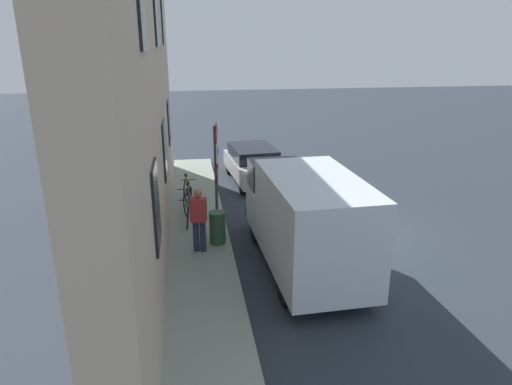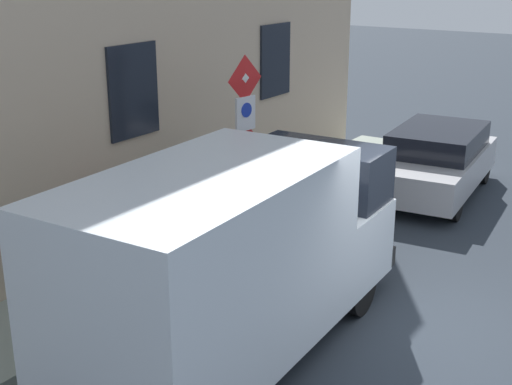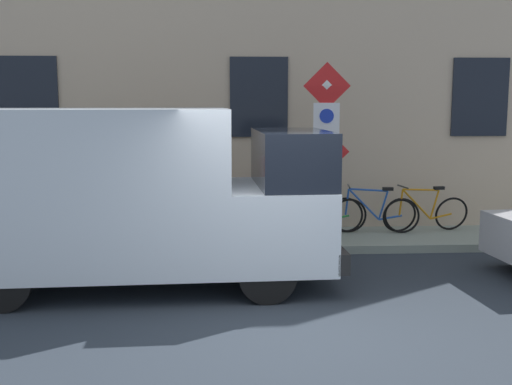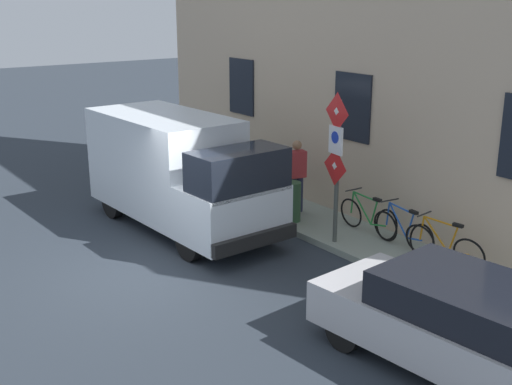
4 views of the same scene
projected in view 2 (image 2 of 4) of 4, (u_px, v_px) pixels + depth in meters
The scene contains 10 objects.
ground_plane at pixel (419, 324), 9.46m from camera, with size 80.00×80.00×0.00m, color #2A313A.
sidewalk_slab at pixel (178, 252), 11.63m from camera, with size 1.67×17.60×0.14m, color gray.
sign_post_stacked at pixel (245, 128), 11.50m from camera, with size 0.18×0.56×2.98m.
delivery_van at pixel (235, 255), 8.36m from camera, with size 2.20×5.40×2.50m.
parked_hatchback at pixel (435, 160), 14.50m from camera, with size 2.10×4.14×1.38m.
bicycle_orange at pixel (266, 177), 14.11m from camera, with size 0.47×1.72×0.89m.
bicycle_blue at pixel (238, 190), 13.32m from camera, with size 0.46×1.71×0.89m.
bicycle_green at pixel (206, 205), 12.53m from camera, with size 0.46×1.71×0.89m.
pedestrian at pixel (136, 211), 10.58m from camera, with size 0.45×0.34×1.72m.
litter_bin at pixel (180, 238), 10.81m from camera, with size 0.44×0.44×0.90m, color #2D5133.
Camera 2 is at (-2.80, 8.23, 4.69)m, focal length 49.23 mm.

